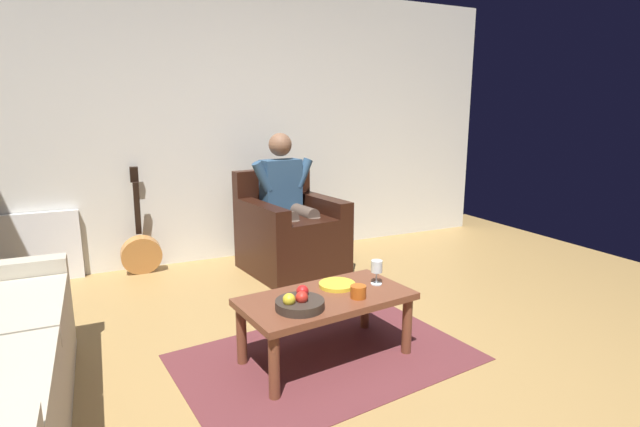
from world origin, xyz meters
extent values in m
plane|color=#9F7C45|center=(0.00, 0.00, 0.00)|extent=(6.74, 6.74, 0.00)
cube|color=silver|center=(0.00, -2.84, 1.31)|extent=(5.65, 0.06, 2.63)
cube|color=brown|center=(0.23, -0.53, 0.00)|extent=(1.82, 1.32, 0.01)
cube|color=black|center=(-0.19, -2.12, 0.22)|extent=(0.89, 0.95, 0.43)
cube|color=black|center=(-0.20, -2.06, 0.48)|extent=(0.58, 0.79, 0.10)
cube|color=black|center=(-0.51, -2.16, 0.55)|extent=(0.26, 0.86, 0.24)
cube|color=black|center=(0.12, -2.07, 0.55)|extent=(0.26, 0.86, 0.24)
cube|color=black|center=(-0.14, -2.48, 0.67)|extent=(0.78, 0.23, 0.48)
cube|color=#2F5070|center=(-0.17, -2.31, 0.77)|extent=(0.39, 0.23, 0.49)
sphere|color=brown|center=(-0.17, -2.31, 1.15)|extent=(0.21, 0.21, 0.21)
cylinder|color=brown|center=(-0.30, -2.12, 0.54)|extent=(0.19, 0.42, 0.13)
cylinder|color=brown|center=(-0.33, -1.92, 0.27)|extent=(0.13, 0.13, 0.53)
cylinder|color=#2F5070|center=(-0.38, -2.29, 0.88)|extent=(0.21, 0.12, 0.29)
cylinder|color=brown|center=(-0.09, -2.09, 0.54)|extent=(0.19, 0.42, 0.13)
cylinder|color=brown|center=(-0.12, -1.89, 0.27)|extent=(0.13, 0.13, 0.53)
cylinder|color=#2F5070|center=(0.04, -2.23, 0.88)|extent=(0.21, 0.12, 0.29)
cube|color=brown|center=(0.23, -0.53, 0.38)|extent=(1.06, 0.64, 0.04)
cylinder|color=brown|center=(-0.24, -0.37, 0.18)|extent=(0.06, 0.06, 0.36)
cylinder|color=brown|center=(0.65, -0.27, 0.18)|extent=(0.06, 0.06, 0.36)
cylinder|color=brown|center=(-0.19, -0.79, 0.18)|extent=(0.06, 0.06, 0.36)
cylinder|color=brown|center=(0.70, -0.68, 0.18)|extent=(0.06, 0.06, 0.36)
cylinder|color=#BC7B3E|center=(1.07, -2.63, 0.18)|extent=(0.35, 0.15, 0.37)
cylinder|color=black|center=(1.07, -2.57, 0.20)|extent=(0.10, 0.02, 0.10)
cube|color=black|center=(1.07, -2.69, 0.59)|extent=(0.05, 0.11, 0.49)
cube|color=black|center=(1.07, -2.74, 0.90)|extent=(0.07, 0.05, 0.14)
cube|color=white|center=(1.86, -2.77, 0.31)|extent=(0.62, 0.06, 0.61)
cylinder|color=silver|center=(-0.14, -0.57, 0.40)|extent=(0.07, 0.07, 0.01)
cylinder|color=silver|center=(-0.14, -0.57, 0.44)|extent=(0.01, 0.01, 0.07)
cylinder|color=silver|center=(-0.14, -0.57, 0.51)|extent=(0.07, 0.07, 0.07)
cylinder|color=#590C19|center=(-0.14, -0.57, 0.49)|extent=(0.06, 0.06, 0.03)
cylinder|color=#332922|center=(0.44, -0.42, 0.42)|extent=(0.27, 0.27, 0.05)
sphere|color=gold|center=(0.51, -0.40, 0.47)|extent=(0.07, 0.07, 0.07)
sphere|color=#B4251B|center=(0.44, -0.40, 0.47)|extent=(0.07, 0.07, 0.07)
sphere|color=red|center=(0.40, -0.49, 0.47)|extent=(0.07, 0.07, 0.07)
cylinder|color=gold|center=(0.10, -0.63, 0.41)|extent=(0.22, 0.22, 0.02)
cylinder|color=#B04F16|center=(0.08, -0.42, 0.43)|extent=(0.09, 0.09, 0.07)
camera|label=1|loc=(1.40, 1.88, 1.47)|focal=27.20mm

